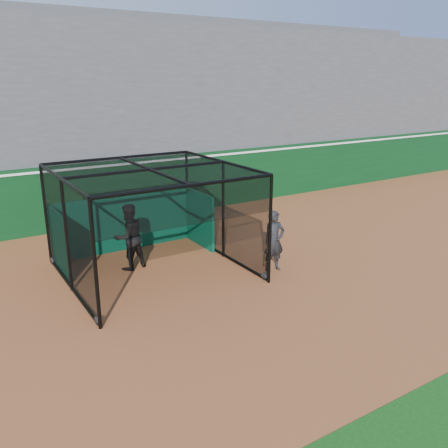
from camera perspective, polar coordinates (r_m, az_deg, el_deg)
ground at (r=12.65m, az=1.00°, el=-9.06°), size 120.00×120.00×0.00m
outfield_wall at (r=19.52m, az=-12.72°, el=4.00°), size 50.00×0.50×2.50m
grandstand at (r=22.67m, az=-16.58°, el=13.65°), size 50.00×7.85×8.95m
batting_cage at (r=14.00m, az=-8.68°, el=0.21°), size 4.99×5.00×3.12m
batter at (r=14.54m, az=-11.38°, el=-1.53°), size 1.12×0.95×2.03m
on_deck_player at (r=14.24m, az=6.04°, el=-2.05°), size 0.72×0.51×1.86m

